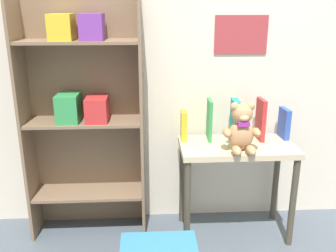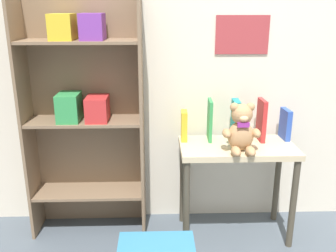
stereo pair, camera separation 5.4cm
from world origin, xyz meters
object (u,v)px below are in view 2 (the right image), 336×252
object	(u,v)px
teddy_bear	(241,130)
display_table	(237,161)
book_standing_yellow	(184,126)
bookshelf_side	(85,107)
book_standing_red	(261,120)
book_standing_teal	(235,120)
book_standing_green	(210,120)
book_standing_blue	(285,124)

from	to	relation	value
teddy_bear	display_table	bearing A→B (deg)	86.62
display_table	book_standing_yellow	xyz separation A→B (m)	(-0.32, 0.11, 0.20)
bookshelf_side	book_standing_red	size ratio (longest dim) A/B	5.73
teddy_bear	book_standing_teal	xyz separation A→B (m)	(0.01, 0.20, -0.00)
teddy_bear	book_standing_teal	world-z (taller)	teddy_bear
book_standing_green	book_standing_blue	distance (m)	0.49
book_standing_red	book_standing_blue	bearing A→B (deg)	5.76
book_standing_yellow	book_standing_teal	size ratio (longest dim) A/B	0.74
book_standing_yellow	teddy_bear	bearing A→B (deg)	-30.51
book_standing_teal	book_standing_blue	distance (m)	0.33
bookshelf_side	book_standing_blue	bearing A→B (deg)	-0.89
bookshelf_side	teddy_bear	world-z (taller)	bookshelf_side
book_standing_blue	book_standing_green	bearing A→B (deg)	177.71
book_standing_yellow	book_standing_blue	size ratio (longest dim) A/B	0.98
display_table	teddy_bear	xyz separation A→B (m)	(-0.01, -0.10, 0.24)
teddy_bear	book_standing_green	xyz separation A→B (m)	(-0.16, 0.20, -0.00)
book_standing_teal	display_table	bearing A→B (deg)	-87.21
book_standing_yellow	book_standing_teal	distance (m)	0.33
teddy_bear	book_standing_red	size ratio (longest dim) A/B	1.10
book_standing_yellow	book_standing_red	distance (m)	0.49
display_table	teddy_bear	bearing A→B (deg)	-93.38
teddy_bear	book_standing_yellow	distance (m)	0.38
display_table	book_standing_blue	xyz separation A→B (m)	(0.32, 0.11, 0.20)
display_table	book_standing_green	bearing A→B (deg)	146.97
book_standing_green	book_standing_teal	world-z (taller)	book_standing_green
book_standing_teal	book_standing_blue	xyz separation A→B (m)	(0.32, 0.01, -0.03)
display_table	book_standing_blue	size ratio (longest dim) A/B	3.64
book_standing_green	book_standing_teal	distance (m)	0.16
bookshelf_side	book_standing_green	xyz separation A→B (m)	(0.78, -0.02, -0.09)
book_standing_yellow	book_standing_green	bearing A→B (deg)	1.64
teddy_bear	book_standing_blue	size ratio (longest dim) A/B	1.49
book_standing_green	bookshelf_side	bearing A→B (deg)	-179.41
display_table	book_standing_green	world-z (taller)	book_standing_green
bookshelf_side	teddy_bear	xyz separation A→B (m)	(0.94, -0.23, -0.09)
bookshelf_side	book_standing_red	world-z (taller)	bookshelf_side
book_standing_teal	book_standing_red	distance (m)	0.16
display_table	book_standing_red	size ratio (longest dim) A/B	2.68
book_standing_yellow	book_standing_blue	distance (m)	0.65
teddy_bear	book_standing_blue	world-z (taller)	teddy_bear
book_standing_teal	book_standing_red	size ratio (longest dim) A/B	0.97
book_standing_yellow	book_standing_teal	world-z (taller)	book_standing_teal
book_standing_red	book_standing_yellow	bearing A→B (deg)	177.14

